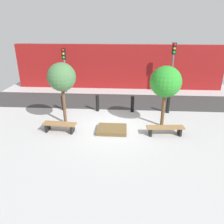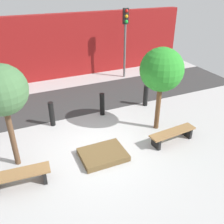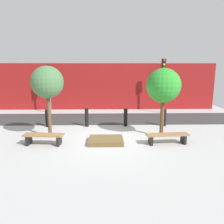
{
  "view_description": "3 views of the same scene",
  "coord_description": "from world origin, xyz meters",
  "px_view_note": "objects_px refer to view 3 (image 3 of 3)",
  "views": [
    {
      "loc": [
        0.64,
        -10.02,
        4.97
      ],
      "look_at": [
        0.01,
        -0.55,
        1.06
      ],
      "focal_mm": 35.0,
      "sensor_mm": 36.0,
      "label": 1
    },
    {
      "loc": [
        -2.34,
        -6.38,
        5.15
      ],
      "look_at": [
        0.42,
        -0.21,
        1.44
      ],
      "focal_mm": 40.0,
      "sensor_mm": 36.0,
      "label": 2
    },
    {
      "loc": [
        0.06,
        -9.21,
        3.09
      ],
      "look_at": [
        0.26,
        -0.25,
        1.28
      ],
      "focal_mm": 35.0,
      "sensor_mm": 36.0,
      "label": 3
    }
  ],
  "objects_px": {
    "bollard_right": "(164,117)",
    "bench_right": "(167,137)",
    "bollard_far_left": "(47,118)",
    "bollard_center": "(126,118)",
    "bench_left": "(44,137)",
    "traffic_light_west": "(49,80)",
    "bollard_left": "(87,117)",
    "tree_behind_right_bench": "(163,86)",
    "planter_bed": "(106,140)",
    "traffic_light_mid_west": "(163,76)",
    "tree_behind_left_bench": "(47,83)"
  },
  "relations": [
    {
      "from": "bollard_center",
      "to": "bench_right",
      "type": "bearing_deg",
      "value": -62.05
    },
    {
      "from": "traffic_light_west",
      "to": "traffic_light_mid_west",
      "type": "relative_size",
      "value": 0.89
    },
    {
      "from": "tree_behind_right_bench",
      "to": "traffic_light_mid_west",
      "type": "relative_size",
      "value": 0.84
    },
    {
      "from": "planter_bed",
      "to": "tree_behind_left_bench",
      "type": "bearing_deg",
      "value": 162.41
    },
    {
      "from": "tree_behind_right_bench",
      "to": "traffic_light_west",
      "type": "bearing_deg",
      "value": 139.8
    },
    {
      "from": "tree_behind_left_bench",
      "to": "tree_behind_right_bench",
      "type": "height_order",
      "value": "tree_behind_left_bench"
    },
    {
      "from": "bollard_far_left",
      "to": "tree_behind_right_bench",
      "type": "bearing_deg",
      "value": -17.73
    },
    {
      "from": "bollard_center",
      "to": "traffic_light_mid_west",
      "type": "bearing_deg",
      "value": 51.81
    },
    {
      "from": "bollard_center",
      "to": "bollard_right",
      "type": "height_order",
      "value": "bollard_center"
    },
    {
      "from": "bench_right",
      "to": "tree_behind_right_bench",
      "type": "height_order",
      "value": "tree_behind_right_bench"
    },
    {
      "from": "bollard_left",
      "to": "traffic_light_mid_west",
      "type": "distance_m",
      "value": 6.46
    },
    {
      "from": "planter_bed",
      "to": "tree_behind_left_bench",
      "type": "xyz_separation_m",
      "value": [
        -2.54,
        0.8,
        2.37
      ]
    },
    {
      "from": "tree_behind_right_bench",
      "to": "bench_left",
      "type": "bearing_deg",
      "value": -168.8
    },
    {
      "from": "tree_behind_left_bench",
      "to": "tree_behind_right_bench",
      "type": "distance_m",
      "value": 5.07
    },
    {
      "from": "bench_right",
      "to": "bollard_far_left",
      "type": "xyz_separation_m",
      "value": [
        -5.66,
        2.81,
        0.15
      ]
    },
    {
      "from": "bench_right",
      "to": "traffic_light_west",
      "type": "distance_m",
      "value": 9.31
    },
    {
      "from": "bollard_right",
      "to": "bollard_far_left",
      "type": "bearing_deg",
      "value": 180.0
    },
    {
      "from": "traffic_light_west",
      "to": "bollard_left",
      "type": "bearing_deg",
      "value": -51.8
    },
    {
      "from": "planter_bed",
      "to": "traffic_light_west",
      "type": "bearing_deg",
      "value": 121.97
    },
    {
      "from": "tree_behind_right_bench",
      "to": "traffic_light_west",
      "type": "relative_size",
      "value": 0.94
    },
    {
      "from": "bench_right",
      "to": "bollard_center",
      "type": "height_order",
      "value": "bollard_center"
    },
    {
      "from": "tree_behind_right_bench",
      "to": "bollard_right",
      "type": "bearing_deg",
      "value": 71.92
    },
    {
      "from": "bench_left",
      "to": "traffic_light_mid_west",
      "type": "bearing_deg",
      "value": 49.49
    },
    {
      "from": "bench_left",
      "to": "bollard_right",
      "type": "relative_size",
      "value": 1.75
    },
    {
      "from": "bollard_center",
      "to": "bollard_right",
      "type": "distance_m",
      "value": 2.08
    },
    {
      "from": "planter_bed",
      "to": "bollard_center",
      "type": "height_order",
      "value": "bollard_center"
    },
    {
      "from": "planter_bed",
      "to": "traffic_light_mid_west",
      "type": "relative_size",
      "value": 0.39
    },
    {
      "from": "planter_bed",
      "to": "bollard_right",
      "type": "relative_size",
      "value": 1.51
    },
    {
      "from": "planter_bed",
      "to": "bench_right",
      "type": "bearing_deg",
      "value": -4.51
    },
    {
      "from": "bollard_right",
      "to": "traffic_light_west",
      "type": "bearing_deg",
      "value": 152.71
    },
    {
      "from": "bench_left",
      "to": "tree_behind_right_bench",
      "type": "height_order",
      "value": "tree_behind_right_bench"
    },
    {
      "from": "bench_left",
      "to": "bollard_right",
      "type": "bearing_deg",
      "value": 30.87
    },
    {
      "from": "bollard_right",
      "to": "traffic_light_west",
      "type": "xyz_separation_m",
      "value": [
        -7.02,
        3.62,
        1.81
      ]
    },
    {
      "from": "bollard_right",
      "to": "bollard_left",
      "type": "bearing_deg",
      "value": 180.0
    },
    {
      "from": "bollard_right",
      "to": "bench_left",
      "type": "bearing_deg",
      "value": -153.57
    },
    {
      "from": "bench_left",
      "to": "tree_behind_right_bench",
      "type": "bearing_deg",
      "value": 15.64
    },
    {
      "from": "bollard_left",
      "to": "planter_bed",
      "type": "bearing_deg",
      "value": -68.26
    },
    {
      "from": "bench_left",
      "to": "tree_behind_left_bench",
      "type": "xyz_separation_m",
      "value": [
        0.0,
        1.0,
        2.14
      ]
    },
    {
      "from": "bollard_right",
      "to": "traffic_light_mid_west",
      "type": "distance_m",
      "value": 4.25
    },
    {
      "from": "bench_left",
      "to": "traffic_light_mid_west",
      "type": "distance_m",
      "value": 9.37
    },
    {
      "from": "bollard_right",
      "to": "bench_right",
      "type": "bearing_deg",
      "value": -101.86
    },
    {
      "from": "bench_right",
      "to": "bollard_left",
      "type": "distance_m",
      "value": 4.56
    },
    {
      "from": "bollard_far_left",
      "to": "bench_right",
      "type": "bearing_deg",
      "value": -26.43
    },
    {
      "from": "bollard_far_left",
      "to": "bollard_right",
      "type": "height_order",
      "value": "bollard_right"
    },
    {
      "from": "tree_behind_left_bench",
      "to": "tree_behind_right_bench",
      "type": "bearing_deg",
      "value": -0.0
    },
    {
      "from": "bench_left",
      "to": "bollard_center",
      "type": "xyz_separation_m",
      "value": [
        3.58,
        2.81,
        0.16
      ]
    },
    {
      "from": "planter_bed",
      "to": "bench_left",
      "type": "bearing_deg",
      "value": -175.49
    },
    {
      "from": "tree_behind_right_bench",
      "to": "planter_bed",
      "type": "bearing_deg",
      "value": -162.41
    },
    {
      "from": "bench_left",
      "to": "bollard_far_left",
      "type": "bearing_deg",
      "value": 106.31
    },
    {
      "from": "bench_right",
      "to": "planter_bed",
      "type": "bearing_deg",
      "value": 171.04
    }
  ]
}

